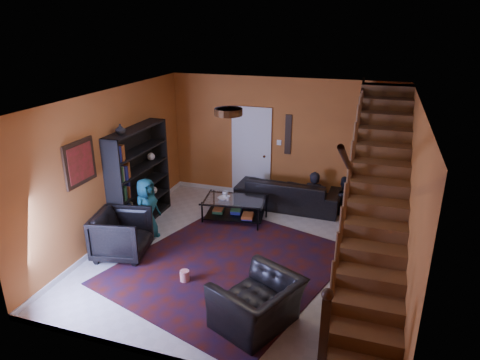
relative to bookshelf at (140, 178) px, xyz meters
The scene contains 21 objects.
floor 2.66m from the bookshelf, 14.01° to the right, with size 5.50×5.50×0.00m, color beige.
room 1.59m from the bookshelf, 34.27° to the left, with size 5.50×5.50×5.50m.
staircase 4.59m from the bookshelf, ahead, with size 0.95×5.02×3.18m.
bookshelf is the anchor object (origin of this frame).
door 2.73m from the bookshelf, 51.26° to the left, with size 0.82×0.05×2.05m, color silver.
framed_picture 1.70m from the bookshelf, 96.28° to the right, with size 0.04×0.74×0.74m, color maroon.
wall_hanging 3.38m from the bookshelf, 39.82° to the left, with size 0.14×0.03×0.90m, color black.
ceiling_fixture 3.30m from the bookshelf, 30.20° to the right, with size 0.40×0.40×0.10m, color #3F2814.
rug 2.68m from the bookshelf, 24.72° to the right, with size 3.19×3.64×0.02m, color #41120B.
sofa 3.25m from the bookshelf, 32.21° to the left, with size 2.29×0.89×0.67m, color black.
armchair_left 1.46m from the bookshelf, 74.75° to the right, with size 0.88×0.91×0.82m, color black.
armchair_right 3.97m from the bookshelf, 36.98° to the right, with size 1.09×0.95×0.71m, color black.
person_adult_a 3.77m from the bookshelf, 28.27° to the left, with size 0.48×0.32×1.32m, color black.
person_adult_b 4.35m from the bookshelf, 24.14° to the left, with size 0.63×0.49×1.29m, color black.
person_child 0.82m from the bookshelf, 51.54° to the right, with size 0.59×0.38×1.21m, color #1A4F63.
coffee_table 2.03m from the bookshelf, 20.44° to the left, with size 1.34×0.90×0.48m.
cup_a 1.78m from the bookshelf, 27.04° to the left, with size 0.13×0.13×0.10m, color #999999.
cup_b 1.82m from the bookshelf, 18.68° to the left, with size 0.10×0.10×0.09m, color #999999.
bowl 1.74m from the bookshelf, 19.89° to the left, with size 0.22×0.22×0.05m, color #999999.
vase 1.24m from the bookshelf, 90.00° to the right, with size 0.18×0.18×0.19m, color #999999.
popcorn_bucket 2.59m from the bookshelf, 44.52° to the right, with size 0.15×0.15×0.17m, color red.
Camera 1 is at (2.01, -6.42, 3.96)m, focal length 32.00 mm.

